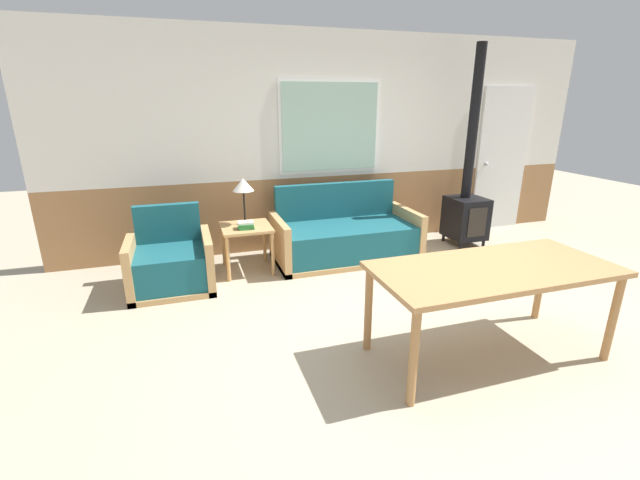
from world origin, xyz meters
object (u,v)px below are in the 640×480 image
object	(u,v)px
dining_table	(493,276)
couch	(345,238)
armchair	(171,265)
side_table	(246,233)
table_lamp	(243,187)
wood_stove	(467,200)

from	to	relation	value
dining_table	couch	bearing A→B (deg)	96.55
armchair	side_table	xyz separation A→B (m)	(0.83, 0.24, 0.19)
armchair	table_lamp	xyz separation A→B (m)	(0.83, 0.33, 0.70)
armchair	couch	bearing A→B (deg)	5.94
couch	side_table	bearing A→B (deg)	-178.12
couch	side_table	size ratio (longest dim) A/B	3.17
wood_stove	couch	bearing A→B (deg)	-179.37
couch	armchair	world-z (taller)	couch
dining_table	table_lamp	bearing A→B (deg)	121.85
couch	dining_table	bearing A→B (deg)	-83.45
table_lamp	armchair	bearing A→B (deg)	-158.30
armchair	dining_table	distance (m)	3.10
dining_table	wood_stove	size ratio (longest dim) A/B	0.70
wood_stove	dining_table	bearing A→B (deg)	-122.28
dining_table	side_table	bearing A→B (deg)	123.03
table_lamp	wood_stove	size ratio (longest dim) A/B	0.21
wood_stove	armchair	bearing A→B (deg)	-175.55
armchair	dining_table	world-z (taller)	armchair
couch	wood_stove	size ratio (longest dim) A/B	0.68
couch	side_table	distance (m)	1.23
couch	table_lamp	world-z (taller)	table_lamp
table_lamp	wood_stove	distance (m)	2.97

